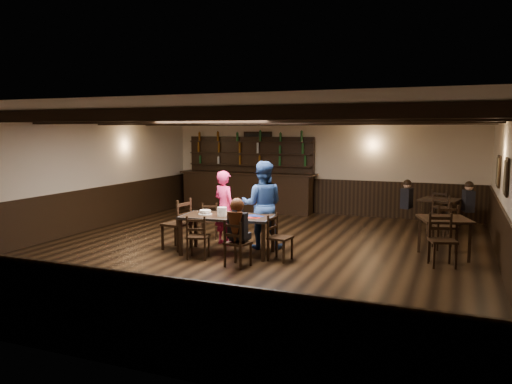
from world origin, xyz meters
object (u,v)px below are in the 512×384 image
at_px(man_blue, 262,205).
at_px(bar_counter, 248,186).
at_px(cake, 205,212).
at_px(chair_near_right, 235,240).
at_px(woman_pink, 225,208).
at_px(dining_table, 227,219).
at_px(chair_near_left, 197,234).

xyz_separation_m(man_blue, bar_counter, (-2.18, 4.36, -0.16)).
bearing_deg(bar_counter, man_blue, -63.37).
relative_size(cake, bar_counter, 0.06).
distance_m(chair_near_right, woman_pink, 1.83).
distance_m(dining_table, man_blue, 0.86).
bearing_deg(chair_near_right, man_blue, 93.92).
xyz_separation_m(woman_pink, bar_counter, (-1.34, 4.36, -0.05)).
height_order(chair_near_left, chair_near_right, chair_near_right).
height_order(man_blue, bar_counter, bar_counter).
height_order(chair_near_right, cake, cake).
height_order(woman_pink, man_blue, man_blue).
bearing_deg(chair_near_left, man_blue, 59.37).
bearing_deg(man_blue, cake, 22.33).
bearing_deg(woman_pink, chair_near_left, 117.93).
xyz_separation_m(chair_near_right, man_blue, (-0.11, 1.55, 0.40)).
xyz_separation_m(chair_near_right, bar_counter, (-2.29, 5.90, 0.24)).
height_order(chair_near_right, bar_counter, bar_counter).
bearing_deg(dining_table, woman_pink, 119.63).
relative_size(chair_near_right, bar_counter, 0.20).
distance_m(chair_near_right, bar_counter, 6.33).
height_order(dining_table, bar_counter, bar_counter).
bearing_deg(chair_near_left, dining_table, 60.70).
distance_m(chair_near_right, cake, 1.33).
bearing_deg(woman_pink, cake, 110.12).
distance_m(cake, bar_counter, 5.26).
bearing_deg(bar_counter, dining_table, -71.04).
distance_m(woman_pink, man_blue, 0.85).
relative_size(chair_near_right, woman_pink, 0.54).
distance_m(chair_near_left, woman_pink, 1.34).
relative_size(chair_near_left, man_blue, 0.47).
xyz_separation_m(dining_table, woman_pink, (-0.40, 0.71, 0.09)).
distance_m(chair_near_left, cake, 0.66).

